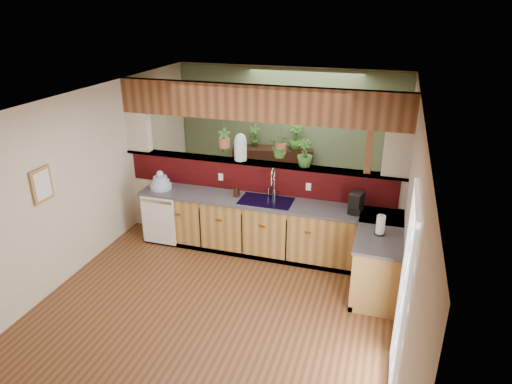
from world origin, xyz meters
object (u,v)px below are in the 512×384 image
(faucet, at_px, (273,182))
(glass_jar, at_px, (240,147))
(dish_stack, at_px, (161,183))
(coffee_maker, at_px, (356,204))
(paper_towel, at_px, (380,225))
(soap_dispenser, at_px, (236,191))
(shelving_console, at_px, (272,173))

(faucet, distance_m, glass_jar, 0.78)
(dish_stack, distance_m, coffee_maker, 3.15)
(paper_towel, bearing_deg, soap_dispenser, 163.87)
(faucet, height_order, glass_jar, glass_jar)
(dish_stack, bearing_deg, soap_dispenser, 2.63)
(coffee_maker, xyz_separation_m, shelving_console, (-1.87, 2.29, -0.54))
(faucet, relative_size, paper_towel, 1.74)
(faucet, relative_size, glass_jar, 1.15)
(dish_stack, height_order, coffee_maker, dish_stack)
(dish_stack, height_order, soap_dispenser, dish_stack)
(soap_dispenser, relative_size, glass_jar, 0.41)
(coffee_maker, distance_m, shelving_console, 3.01)
(dish_stack, xyz_separation_m, shelving_console, (1.28, 2.30, -0.50))
(dish_stack, relative_size, coffee_maker, 1.15)
(glass_jar, bearing_deg, faucet, -20.23)
(faucet, height_order, dish_stack, faucet)
(faucet, relative_size, soap_dispenser, 2.82)
(soap_dispenser, relative_size, paper_towel, 0.62)
(faucet, xyz_separation_m, soap_dispenser, (-0.57, -0.11, -0.18))
(soap_dispenser, bearing_deg, paper_towel, -16.13)
(faucet, distance_m, dish_stack, 1.88)
(paper_towel, bearing_deg, dish_stack, 170.56)
(faucet, xyz_separation_m, paper_towel, (1.66, -0.76, -0.14))
(faucet, xyz_separation_m, dish_stack, (-1.86, -0.17, -0.18))
(paper_towel, bearing_deg, faucet, 155.49)
(glass_jar, bearing_deg, soap_dispenser, -83.50)
(faucet, bearing_deg, paper_towel, -24.51)
(dish_stack, bearing_deg, coffee_maker, 0.14)
(glass_jar, xyz_separation_m, shelving_console, (0.02, 1.90, -1.11))
(soap_dispenser, distance_m, coffee_maker, 1.86)
(faucet, bearing_deg, coffee_maker, -7.30)
(soap_dispenser, height_order, coffee_maker, coffee_maker)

